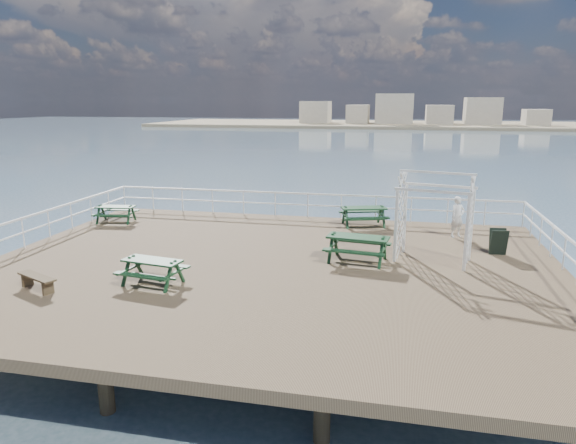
% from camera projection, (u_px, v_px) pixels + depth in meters
% --- Properties ---
extents(ground, '(18.00, 14.00, 0.30)m').
position_uv_depth(ground, '(270.00, 269.00, 16.17)').
color(ground, brown).
rests_on(ground, ground).
extents(sea_backdrop, '(300.00, 300.00, 9.20)m').
position_uv_depth(sea_backdrop, '(433.00, 121.00, 141.19)').
color(sea_backdrop, '#466175').
rests_on(sea_backdrop, ground).
extents(railing, '(17.77, 13.76, 1.10)m').
position_uv_depth(railing, '(285.00, 219.00, 18.39)').
color(railing, white).
rests_on(railing, ground).
extents(picnic_table_a, '(1.74, 1.48, 0.77)m').
position_uv_depth(picnic_table_a, '(116.00, 210.00, 21.68)').
color(picnic_table_a, '#13351A').
rests_on(picnic_table_a, ground).
extents(picnic_table_b, '(2.17, 1.93, 0.88)m').
position_uv_depth(picnic_table_b, '(364.00, 212.00, 21.01)').
color(picnic_table_b, '#13351A').
rests_on(picnic_table_b, ground).
extents(picnic_table_c, '(2.12, 1.80, 0.94)m').
position_uv_depth(picnic_table_c, '(358.00, 243.00, 16.32)').
color(picnic_table_c, '#13351A').
rests_on(picnic_table_c, ground).
extents(picnic_table_d, '(1.84, 1.57, 0.81)m').
position_uv_depth(picnic_table_d, '(152.00, 266.00, 14.31)').
color(picnic_table_d, '#13351A').
rests_on(picnic_table_d, ground).
extents(flat_bench_near, '(1.43, 0.88, 0.41)m').
position_uv_depth(flat_bench_near, '(37.00, 279.00, 13.90)').
color(flat_bench_near, brown).
rests_on(flat_bench_near, ground).
extents(trellis_arbor, '(2.55, 1.76, 2.89)m').
position_uv_depth(trellis_arbor, '(434.00, 222.00, 16.20)').
color(trellis_arbor, white).
rests_on(trellis_arbor, ground).
extents(sandwich_board, '(0.57, 0.45, 0.89)m').
position_uv_depth(sandwich_board, '(498.00, 242.00, 17.07)').
color(sandwich_board, black).
rests_on(sandwich_board, ground).
extents(person, '(0.68, 0.61, 1.55)m').
position_uv_depth(person, '(457.00, 217.00, 19.21)').
color(person, white).
rests_on(person, ground).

